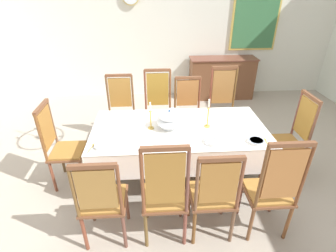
{
  "coord_description": "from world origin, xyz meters",
  "views": [
    {
      "loc": [
        -0.32,
        -2.8,
        2.34
      ],
      "look_at": [
        -0.14,
        -0.0,
        0.76
      ],
      "focal_mm": 27.59,
      "sensor_mm": 36.0,
      "label": 1
    }
  ],
  "objects_px": {
    "chair_south_a": "(102,199)",
    "candlestick_west": "(151,118)",
    "chair_north_a": "(121,111)",
    "candlestick_east": "(208,116)",
    "bowl_far_right": "(213,141)",
    "framed_painting": "(256,14)",
    "bowl_far_left": "(173,111)",
    "chair_south_c": "(213,193)",
    "sideboard": "(221,78)",
    "soup_tureen": "(169,119)",
    "spoon_primary": "(266,141)",
    "chair_north_b": "(158,108)",
    "spoon_secondary": "(93,146)",
    "bowl_near_right": "(103,145)",
    "chair_head_west": "(61,145)",
    "dining_table": "(179,133)",
    "chair_head_east": "(291,136)",
    "chair_south_d": "(272,188)",
    "bowl_near_left": "(256,141)",
    "chair_south_b": "(165,193)",
    "chair_north_c": "(188,110)"
  },
  "relations": [
    {
      "from": "dining_table",
      "to": "candlestick_west",
      "type": "bearing_deg",
      "value": 180.0
    },
    {
      "from": "chair_head_west",
      "to": "sideboard",
      "type": "relative_size",
      "value": 0.77
    },
    {
      "from": "chair_south_b",
      "to": "sideboard",
      "type": "bearing_deg",
      "value": 68.17
    },
    {
      "from": "candlestick_west",
      "to": "bowl_far_left",
      "type": "height_order",
      "value": "candlestick_west"
    },
    {
      "from": "sideboard",
      "to": "bowl_near_right",
      "type": "bearing_deg",
      "value": 55.74
    },
    {
      "from": "candlestick_east",
      "to": "chair_north_b",
      "type": "bearing_deg",
      "value": 121.59
    },
    {
      "from": "chair_south_d",
      "to": "candlestick_east",
      "type": "height_order",
      "value": "chair_south_d"
    },
    {
      "from": "framed_painting",
      "to": "spoon_secondary",
      "type": "bearing_deg",
      "value": -131.06
    },
    {
      "from": "chair_north_c",
      "to": "bowl_near_left",
      "type": "distance_m",
      "value": 1.47
    },
    {
      "from": "chair_head_west",
      "to": "spoon_secondary",
      "type": "xyz_separation_m",
      "value": [
        0.48,
        -0.35,
        0.2
      ]
    },
    {
      "from": "spoon_secondary",
      "to": "framed_painting",
      "type": "xyz_separation_m",
      "value": [
        2.9,
        3.33,
        0.97
      ]
    },
    {
      "from": "chair_head_east",
      "to": "candlestick_east",
      "type": "bearing_deg",
      "value": 90.0
    },
    {
      "from": "chair_south_b",
      "to": "chair_south_c",
      "type": "relative_size",
      "value": 1.12
    },
    {
      "from": "soup_tureen",
      "to": "spoon_primary",
      "type": "bearing_deg",
      "value": -19.09
    },
    {
      "from": "chair_north_a",
      "to": "candlestick_west",
      "type": "xyz_separation_m",
      "value": [
        0.47,
        -0.94,
        0.33
      ]
    },
    {
      "from": "candlestick_east",
      "to": "dining_table",
      "type": "bearing_deg",
      "value": -180.0
    },
    {
      "from": "framed_painting",
      "to": "chair_south_a",
      "type": "bearing_deg",
      "value": -124.91
    },
    {
      "from": "candlestick_west",
      "to": "chair_south_b",
      "type": "bearing_deg",
      "value": -82.96
    },
    {
      "from": "candlestick_west",
      "to": "sideboard",
      "type": "relative_size",
      "value": 0.24
    },
    {
      "from": "dining_table",
      "to": "bowl_near_right",
      "type": "relative_size",
      "value": 11.5
    },
    {
      "from": "dining_table",
      "to": "soup_tureen",
      "type": "height_order",
      "value": "soup_tureen"
    },
    {
      "from": "chair_north_a",
      "to": "candlestick_east",
      "type": "bearing_deg",
      "value": 141.23
    },
    {
      "from": "chair_head_east",
      "to": "spoon_primary",
      "type": "distance_m",
      "value": 0.67
    },
    {
      "from": "candlestick_east",
      "to": "chair_south_c",
      "type": "bearing_deg",
      "value": -96.59
    },
    {
      "from": "chair_south_c",
      "to": "sideboard",
      "type": "bearing_deg",
      "value": 74.75
    },
    {
      "from": "chair_north_b",
      "to": "chair_south_c",
      "type": "relative_size",
      "value": 1.1
    },
    {
      "from": "chair_north_b",
      "to": "chair_head_east",
      "type": "height_order",
      "value": "chair_north_b"
    },
    {
      "from": "chair_south_d",
      "to": "bowl_far_left",
      "type": "relative_size",
      "value": 7.48
    },
    {
      "from": "chair_south_a",
      "to": "candlestick_west",
      "type": "distance_m",
      "value": 1.11
    },
    {
      "from": "chair_north_a",
      "to": "framed_painting",
      "type": "relative_size",
      "value": 0.77
    },
    {
      "from": "bowl_far_right",
      "to": "framed_painting",
      "type": "relative_size",
      "value": 0.13
    },
    {
      "from": "chair_south_c",
      "to": "bowl_far_right",
      "type": "height_order",
      "value": "chair_south_c"
    },
    {
      "from": "chair_south_d",
      "to": "bowl_near_left",
      "type": "bearing_deg",
      "value": 88.61
    },
    {
      "from": "chair_south_c",
      "to": "chair_north_b",
      "type": "bearing_deg",
      "value": 104.09
    },
    {
      "from": "spoon_primary",
      "to": "chair_south_d",
      "type": "bearing_deg",
      "value": -99.45
    },
    {
      "from": "candlestick_west",
      "to": "chair_north_c",
      "type": "bearing_deg",
      "value": 57.82
    },
    {
      "from": "chair_north_c",
      "to": "candlestick_east",
      "type": "height_order",
      "value": "candlestick_east"
    },
    {
      "from": "bowl_near_left",
      "to": "spoon_secondary",
      "type": "xyz_separation_m",
      "value": [
        -1.81,
        0.05,
        -0.02
      ]
    },
    {
      "from": "dining_table",
      "to": "chair_head_east",
      "type": "bearing_deg",
      "value": 0.0
    },
    {
      "from": "dining_table",
      "to": "candlestick_west",
      "type": "height_order",
      "value": "candlestick_west"
    },
    {
      "from": "bowl_near_right",
      "to": "candlestick_east",
      "type": "bearing_deg",
      "value": 16.97
    },
    {
      "from": "spoon_secondary",
      "to": "sideboard",
      "type": "bearing_deg",
      "value": 68.54
    },
    {
      "from": "bowl_far_left",
      "to": "bowl_far_right",
      "type": "distance_m",
      "value": 0.88
    },
    {
      "from": "chair_north_a",
      "to": "candlestick_west",
      "type": "relative_size",
      "value": 3.21
    },
    {
      "from": "chair_head_east",
      "to": "candlestick_east",
      "type": "xyz_separation_m",
      "value": [
        -1.12,
        0.0,
        0.33
      ]
    },
    {
      "from": "chair_north_a",
      "to": "bowl_far_right",
      "type": "bearing_deg",
      "value": 131.74
    },
    {
      "from": "candlestick_west",
      "to": "dining_table",
      "type": "bearing_deg",
      "value": -0.0
    },
    {
      "from": "dining_table",
      "to": "chair_north_b",
      "type": "height_order",
      "value": "chair_north_b"
    },
    {
      "from": "chair_south_d",
      "to": "chair_head_west",
      "type": "height_order",
      "value": "chair_south_d"
    },
    {
      "from": "bowl_far_left",
      "to": "bowl_far_right",
      "type": "bearing_deg",
      "value": -63.71
    }
  ]
}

